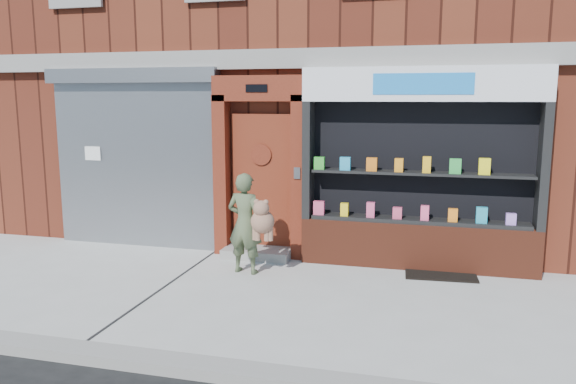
% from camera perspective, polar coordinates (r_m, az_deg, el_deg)
% --- Properties ---
extents(ground, '(80.00, 80.00, 0.00)m').
position_cam_1_polar(ground, '(7.41, -1.51, -10.62)').
color(ground, '#9E9E99').
rests_on(ground, ground).
extents(curb, '(60.00, 0.30, 0.12)m').
position_cam_1_polar(curb, '(5.52, -7.99, -17.41)').
color(curb, gray).
rests_on(curb, ground).
extents(building, '(12.00, 8.16, 8.00)m').
position_cam_1_polar(building, '(12.90, 6.08, 15.93)').
color(building, '#4A1B11').
rests_on(building, ground).
extents(shutter_bay, '(3.10, 0.30, 3.04)m').
position_cam_1_polar(shutter_bay, '(9.96, -15.25, 4.40)').
color(shutter_bay, gray).
rests_on(shutter_bay, ground).
extents(red_door_bay, '(1.52, 0.58, 2.90)m').
position_cam_1_polar(red_door_bay, '(9.02, -2.86, 2.55)').
color(red_door_bay, '#571B0E').
rests_on(red_door_bay, ground).
extents(pharmacy_bay, '(3.50, 0.41, 3.00)m').
position_cam_1_polar(pharmacy_bay, '(8.58, 13.18, 1.38)').
color(pharmacy_bay, maroon).
rests_on(pharmacy_bay, ground).
extents(woman, '(0.78, 0.55, 1.49)m').
position_cam_1_polar(woman, '(8.18, -4.11, -3.13)').
color(woman, '#4B583A').
rests_on(woman, ground).
extents(doormat, '(1.05, 0.77, 0.03)m').
position_cam_1_polar(doormat, '(8.61, 15.22, -7.96)').
color(doormat, black).
rests_on(doormat, ground).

